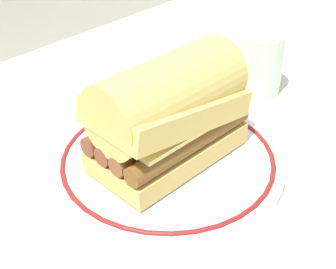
{
  "coord_description": "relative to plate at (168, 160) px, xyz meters",
  "views": [
    {
      "loc": [
        -0.34,
        -0.3,
        0.36
      ],
      "look_at": [
        -0.01,
        0.01,
        0.04
      ],
      "focal_mm": 51.04,
      "sensor_mm": 36.0,
      "label": 1
    }
  ],
  "objects": [
    {
      "name": "sausage_sandwich",
      "position": [
        0.0,
        -0.0,
        0.07
      ],
      "size": [
        0.18,
        0.1,
        0.12
      ],
      "rotation": [
        0.0,
        0.0,
        -0.03
      ],
      "color": "#DCBA62",
      "rests_on": "plate"
    },
    {
      "name": "drinking_glass",
      "position": [
        0.23,
        0.03,
        0.03
      ],
      "size": [
        0.07,
        0.07,
        0.09
      ],
      "color": "silver",
      "rests_on": "ground_plane"
    },
    {
      "name": "ground_plane",
      "position": [
        0.01,
        -0.01,
        -0.01
      ],
      "size": [
        1.5,
        1.5,
        0.0
      ],
      "primitive_type": "plane",
      "color": "beige"
    },
    {
      "name": "plate",
      "position": [
        0.0,
        0.0,
        0.0
      ],
      "size": [
        0.28,
        0.28,
        0.01
      ],
      "color": "white",
      "rests_on": "ground_plane"
    }
  ]
}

